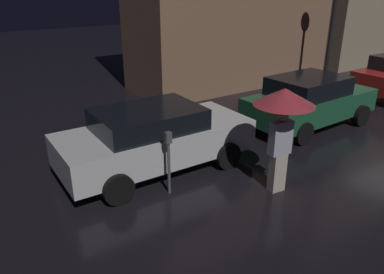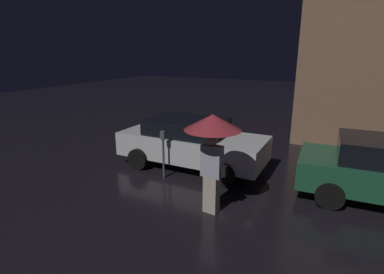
# 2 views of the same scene
# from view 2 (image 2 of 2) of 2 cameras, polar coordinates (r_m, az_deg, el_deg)

# --- Properties ---
(parked_car_white) EXTENTS (4.25, 1.97, 1.43)m
(parked_car_white) POSITION_cam_2_polar(r_m,az_deg,el_deg) (8.74, -0.14, -0.93)
(parked_car_white) COLOR silver
(parked_car_white) RESTS_ON ground
(pedestrian_with_umbrella) EXTENTS (1.15, 1.15, 2.12)m
(pedestrian_with_umbrella) POSITION_cam_2_polar(r_m,az_deg,el_deg) (5.94, 3.93, 0.52)
(pedestrian_with_umbrella) COLOR beige
(pedestrian_with_umbrella) RESTS_ON ground
(parking_meter) EXTENTS (0.12, 0.10, 1.30)m
(parking_meter) POSITION_cam_2_polar(r_m,az_deg,el_deg) (7.94, -5.49, -2.34)
(parking_meter) COLOR #4C5154
(parking_meter) RESTS_ON ground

